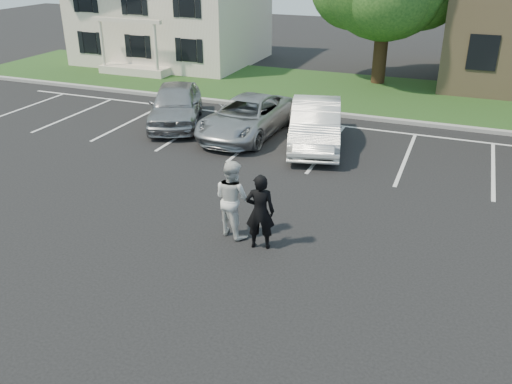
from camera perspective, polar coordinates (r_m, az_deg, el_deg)
ground_plane at (r=12.96m, az=-1.64°, el=-6.76°), size 90.00×90.00×0.00m
curb at (r=23.53m, az=10.01°, el=7.89°), size 40.00×0.30×0.15m
grass_strip at (r=27.33m, az=11.84°, el=10.03°), size 44.00×8.00×0.08m
stall_lines at (r=20.46m, az=11.98°, el=4.94°), size 34.00×5.36×0.01m
man_black_suit at (r=12.87m, az=0.44°, el=-2.09°), size 0.79×0.62×1.91m
man_white_shirt at (r=13.45m, az=-2.53°, el=-0.68°), size 1.19×1.08×2.00m
car_silver_west at (r=22.38m, az=-8.47°, el=9.12°), size 3.69×5.20×1.64m
car_silver_minivan at (r=20.86m, az=-0.98°, el=7.93°), size 2.63×5.28×1.44m
car_white_sedan at (r=19.76m, az=6.28°, el=7.11°), size 2.92×5.23×1.63m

